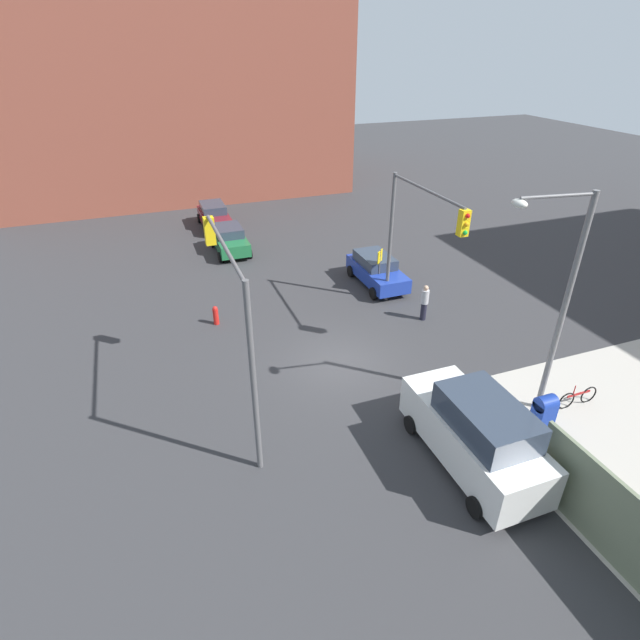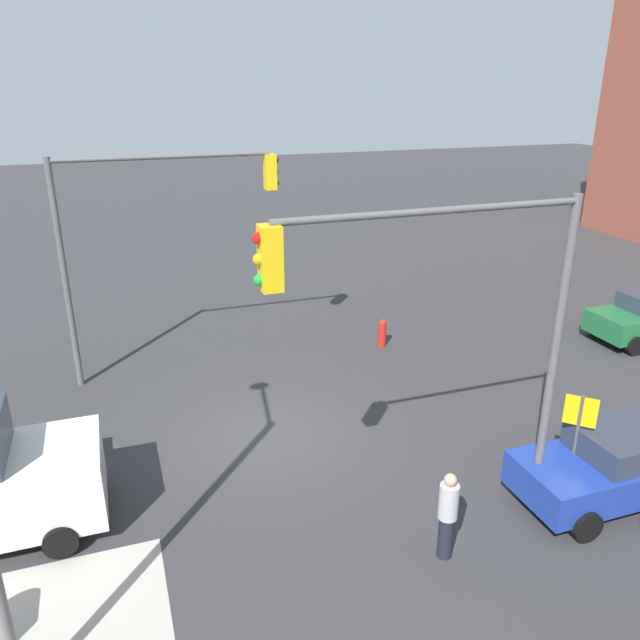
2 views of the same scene
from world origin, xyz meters
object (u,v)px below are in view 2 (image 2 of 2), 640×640
(fire_hydrant, at_px, (382,332))
(pedestrian_crossing, at_px, (447,514))
(traffic_signal_se_corner, at_px, (150,221))
(hatchback_blue, at_px, (621,462))
(traffic_signal_nw_corner, at_px, (455,309))

(fire_hydrant, distance_m, pedestrian_crossing, 9.88)
(fire_hydrant, xyz_separation_m, pedestrian_crossing, (3.00, 9.40, 0.46))
(traffic_signal_se_corner, distance_m, hatchback_blue, 13.15)
(traffic_signal_se_corner, distance_m, pedestrian_crossing, 11.17)
(traffic_signal_se_corner, bearing_deg, pedestrian_crossing, 112.84)
(hatchback_blue, bearing_deg, traffic_signal_nw_corner, -4.37)
(traffic_signal_nw_corner, relative_size, traffic_signal_se_corner, 1.00)
(traffic_signal_se_corner, bearing_deg, hatchback_blue, 132.21)
(traffic_signal_nw_corner, bearing_deg, hatchback_blue, 175.63)
(traffic_signal_nw_corner, xyz_separation_m, traffic_signal_se_corner, (4.33, -9.00, 0.02))
(fire_hydrant, bearing_deg, pedestrian_crossing, 72.30)
(hatchback_blue, relative_size, pedestrian_crossing, 2.43)
(hatchback_blue, bearing_deg, traffic_signal_se_corner, -47.79)
(traffic_signal_nw_corner, relative_size, pedestrian_crossing, 3.61)
(fire_hydrant, height_order, hatchback_blue, hatchback_blue)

